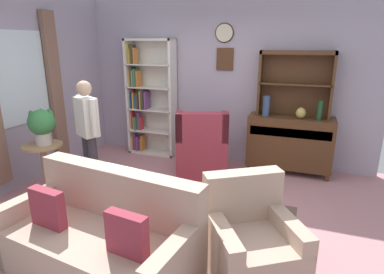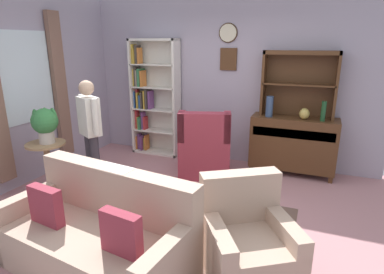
{
  "view_description": "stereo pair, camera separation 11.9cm",
  "coord_description": "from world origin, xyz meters",
  "px_view_note": "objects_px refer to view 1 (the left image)",
  "views": [
    {
      "loc": [
        1.34,
        -3.23,
        2.04
      ],
      "look_at": [
        0.1,
        0.2,
        0.95
      ],
      "focal_mm": 29.78,
      "sensor_mm": 36.0,
      "label": 1
    },
    {
      "loc": [
        1.45,
        -3.18,
        2.04
      ],
      "look_at": [
        0.1,
        0.2,
        0.95
      ],
      "focal_mm": 29.78,
      "sensor_mm": 36.0,
      "label": 2
    }
  ],
  "objects_px": {
    "sideboard_hutch": "(296,75)",
    "plant_stand": "(45,164)",
    "sideboard": "(289,142)",
    "bottle_wine": "(320,110)",
    "vase_tall": "(266,106)",
    "book_stack": "(151,182)",
    "wingback_chair": "(202,151)",
    "bookshelf": "(148,99)",
    "person_reading": "(88,129)",
    "potted_plant_small": "(67,185)",
    "vase_round": "(301,113)",
    "potted_plant_large": "(42,124)",
    "coffee_table": "(148,192)",
    "couch_floral": "(102,239)",
    "armchair_floral": "(251,243)"
  },
  "relations": [
    {
      "from": "sideboard_hutch",
      "to": "plant_stand",
      "type": "distance_m",
      "value": 3.88
    },
    {
      "from": "sideboard",
      "to": "bottle_wine",
      "type": "distance_m",
      "value": 0.69
    },
    {
      "from": "vase_tall",
      "to": "book_stack",
      "type": "relative_size",
      "value": 1.6
    },
    {
      "from": "sideboard",
      "to": "vase_tall",
      "type": "relative_size",
      "value": 4.06
    },
    {
      "from": "vase_tall",
      "to": "wingback_chair",
      "type": "relative_size",
      "value": 0.31
    },
    {
      "from": "bookshelf",
      "to": "person_reading",
      "type": "height_order",
      "value": "bookshelf"
    },
    {
      "from": "potted_plant_small",
      "to": "bottle_wine",
      "type": "bearing_deg",
      "value": 31.5
    },
    {
      "from": "vase_round",
      "to": "potted_plant_large",
      "type": "distance_m",
      "value": 3.7
    },
    {
      "from": "potted_plant_large",
      "to": "book_stack",
      "type": "relative_size",
      "value": 2.38
    },
    {
      "from": "vase_round",
      "to": "coffee_table",
      "type": "xyz_separation_m",
      "value": [
        -1.59,
        -2.0,
        -0.65
      ]
    },
    {
      "from": "bookshelf",
      "to": "vase_tall",
      "type": "xyz_separation_m",
      "value": [
        2.16,
        -0.17,
        0.04
      ]
    },
    {
      "from": "bottle_wine",
      "to": "wingback_chair",
      "type": "height_order",
      "value": "bottle_wine"
    },
    {
      "from": "bookshelf",
      "to": "couch_floral",
      "type": "height_order",
      "value": "bookshelf"
    },
    {
      "from": "plant_stand",
      "to": "potted_plant_small",
      "type": "height_order",
      "value": "plant_stand"
    },
    {
      "from": "sideboard",
      "to": "potted_plant_small",
      "type": "distance_m",
      "value": 3.39
    },
    {
      "from": "sideboard",
      "to": "plant_stand",
      "type": "height_order",
      "value": "sideboard"
    },
    {
      "from": "vase_round",
      "to": "potted_plant_large",
      "type": "relative_size",
      "value": 0.36
    },
    {
      "from": "sideboard",
      "to": "vase_round",
      "type": "height_order",
      "value": "vase_round"
    },
    {
      "from": "wingback_chair",
      "to": "coffee_table",
      "type": "relative_size",
      "value": 1.31
    },
    {
      "from": "sideboard_hutch",
      "to": "bottle_wine",
      "type": "xyz_separation_m",
      "value": [
        0.39,
        -0.2,
        -0.49
      ]
    },
    {
      "from": "person_reading",
      "to": "coffee_table",
      "type": "relative_size",
      "value": 1.95
    },
    {
      "from": "bookshelf",
      "to": "plant_stand",
      "type": "xyz_separation_m",
      "value": [
        -0.54,
        -2.04,
        -0.6
      ]
    },
    {
      "from": "couch_floral",
      "to": "vase_tall",
      "type": "bearing_deg",
      "value": 70.06
    },
    {
      "from": "sideboard",
      "to": "coffee_table",
      "type": "bearing_deg",
      "value": -125.19
    },
    {
      "from": "bookshelf",
      "to": "sideboard",
      "type": "height_order",
      "value": "bookshelf"
    },
    {
      "from": "couch_floral",
      "to": "coffee_table",
      "type": "xyz_separation_m",
      "value": [
        -0.01,
        0.93,
        0.04
      ]
    },
    {
      "from": "vase_tall",
      "to": "couch_floral",
      "type": "relative_size",
      "value": 0.17
    },
    {
      "from": "sideboard",
      "to": "bottle_wine",
      "type": "bearing_deg",
      "value": -12.89
    },
    {
      "from": "armchair_floral",
      "to": "couch_floral",
      "type": "bearing_deg",
      "value": -161.01
    },
    {
      "from": "sideboard_hutch",
      "to": "vase_tall",
      "type": "distance_m",
      "value": 0.65
    },
    {
      "from": "vase_tall",
      "to": "potted_plant_large",
      "type": "distance_m",
      "value": 3.25
    },
    {
      "from": "vase_tall",
      "to": "potted_plant_large",
      "type": "height_order",
      "value": "vase_tall"
    },
    {
      "from": "sideboard_hutch",
      "to": "wingback_chair",
      "type": "xyz_separation_m",
      "value": [
        -1.28,
        -0.67,
        -1.18
      ]
    },
    {
      "from": "vase_tall",
      "to": "plant_stand",
      "type": "relative_size",
      "value": 0.44
    },
    {
      "from": "person_reading",
      "to": "plant_stand",
      "type": "bearing_deg",
      "value": -150.93
    },
    {
      "from": "plant_stand",
      "to": "potted_plant_small",
      "type": "distance_m",
      "value": 0.44
    },
    {
      "from": "bottle_wine",
      "to": "plant_stand",
      "type": "height_order",
      "value": "bottle_wine"
    },
    {
      "from": "vase_round",
      "to": "bottle_wine",
      "type": "xyz_separation_m",
      "value": [
        0.26,
        -0.02,
        0.06
      ]
    },
    {
      "from": "plant_stand",
      "to": "armchair_floral",
      "type": "bearing_deg",
      "value": -11.5
    },
    {
      "from": "vase_round",
      "to": "wingback_chair",
      "type": "relative_size",
      "value": 0.16
    },
    {
      "from": "plant_stand",
      "to": "potted_plant_small",
      "type": "relative_size",
      "value": 2.14
    },
    {
      "from": "bookshelf",
      "to": "coffee_table",
      "type": "height_order",
      "value": "bookshelf"
    },
    {
      "from": "vase_tall",
      "to": "potted_plant_large",
      "type": "bearing_deg",
      "value": -145.19
    },
    {
      "from": "armchair_floral",
      "to": "potted_plant_large",
      "type": "xyz_separation_m",
      "value": [
        -2.91,
        0.62,
        0.71
      ]
    },
    {
      "from": "couch_floral",
      "to": "potted_plant_large",
      "type": "relative_size",
      "value": 3.98
    },
    {
      "from": "bottle_wine",
      "to": "vase_tall",
      "type": "bearing_deg",
      "value": 179.34
    },
    {
      "from": "vase_round",
      "to": "potted_plant_small",
      "type": "distance_m",
      "value": 3.53
    },
    {
      "from": "potted_plant_large",
      "to": "potted_plant_small",
      "type": "height_order",
      "value": "potted_plant_large"
    },
    {
      "from": "coffee_table",
      "to": "couch_floral",
      "type": "bearing_deg",
      "value": -89.49
    },
    {
      "from": "sideboard_hutch",
      "to": "potted_plant_small",
      "type": "relative_size",
      "value": 3.26
    }
  ]
}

